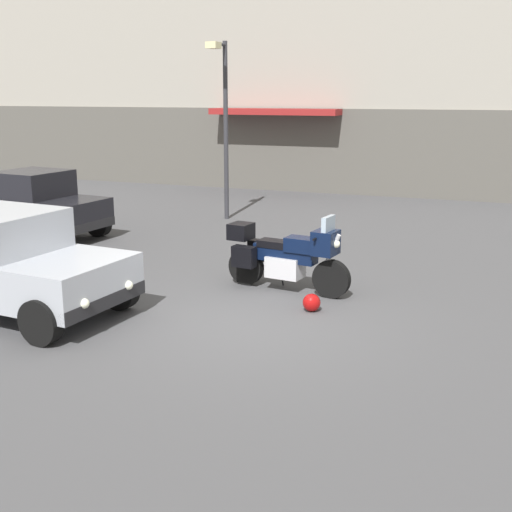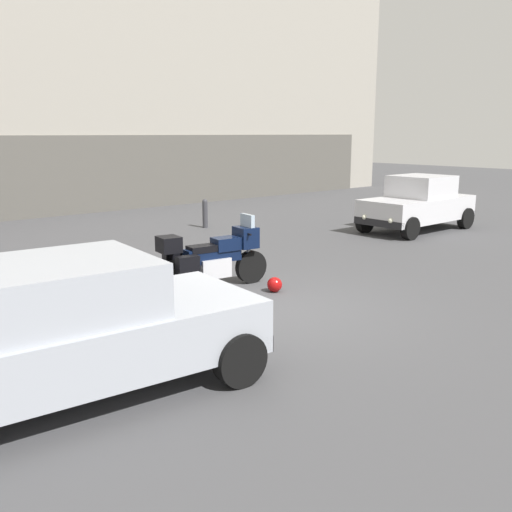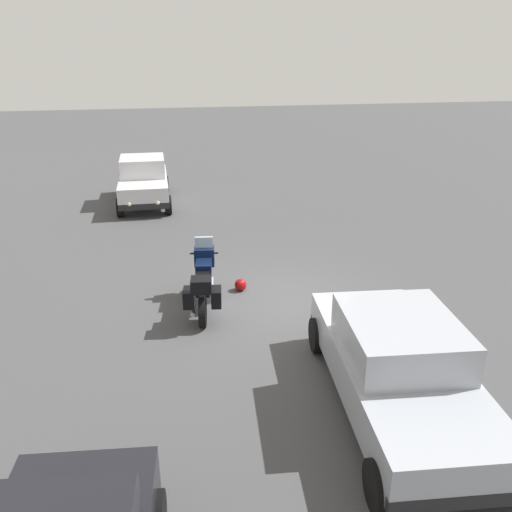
% 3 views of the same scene
% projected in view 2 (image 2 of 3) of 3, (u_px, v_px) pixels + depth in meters
% --- Properties ---
extents(ground_plane, '(80.00, 80.00, 0.00)m').
position_uv_depth(ground_plane, '(267.00, 310.00, 9.39)').
color(ground_plane, '#424244').
extents(motorcycle, '(2.26, 0.89, 1.36)m').
position_uv_depth(motorcycle, '(212.00, 257.00, 10.52)').
color(motorcycle, black).
rests_on(motorcycle, ground).
extents(helmet, '(0.28, 0.28, 0.28)m').
position_uv_depth(helmet, '(275.00, 285.00, 10.42)').
color(helmet, '#990C0C').
rests_on(helmet, ground).
extents(car_hatchback_near, '(3.88, 1.78, 1.64)m').
position_uv_depth(car_hatchback_near, '(418.00, 204.00, 16.89)').
color(car_hatchback_near, silver).
rests_on(car_hatchback_near, ground).
extents(car_sedan_far, '(4.68, 2.27, 1.56)m').
position_uv_depth(car_sedan_far, '(58.00, 332.00, 6.07)').
color(car_sedan_far, '#9EA3AD').
rests_on(car_sedan_far, ground).
extents(bollard_curbside, '(0.16, 0.16, 0.89)m').
position_uv_depth(bollard_curbside, '(205.00, 213.00, 17.45)').
color(bollard_curbside, '#333338').
rests_on(bollard_curbside, ground).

